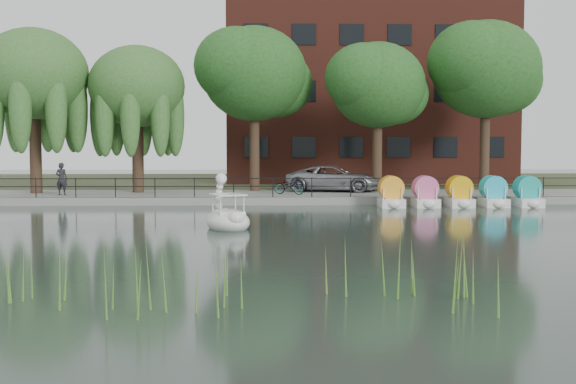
{
  "coord_description": "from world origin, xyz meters",
  "views": [
    {
      "loc": [
        -0.33,
        -23.52,
        3.23
      ],
      "look_at": [
        0.5,
        4.0,
        1.3
      ],
      "focal_mm": 45.0,
      "sensor_mm": 36.0,
      "label": 1
    }
  ],
  "objects_px": {
    "bicycle": "(289,185)",
    "pedestrian": "(62,176)",
    "swan_boat": "(227,217)",
    "minivan": "(333,176)"
  },
  "relations": [
    {
      "from": "minivan",
      "to": "bicycle",
      "type": "bearing_deg",
      "value": 142.1
    },
    {
      "from": "pedestrian",
      "to": "swan_boat",
      "type": "distance_m",
      "value": 15.05
    },
    {
      "from": "minivan",
      "to": "swan_boat",
      "type": "xyz_separation_m",
      "value": [
        -5.26,
        -14.13,
        -0.8
      ]
    },
    {
      "from": "minivan",
      "to": "pedestrian",
      "type": "bearing_deg",
      "value": 109.95
    },
    {
      "from": "minivan",
      "to": "bicycle",
      "type": "relative_size",
      "value": 3.54
    },
    {
      "from": "bicycle",
      "to": "pedestrian",
      "type": "distance_m",
      "value": 12.09
    },
    {
      "from": "pedestrian",
      "to": "swan_boat",
      "type": "height_order",
      "value": "pedestrian"
    },
    {
      "from": "swan_boat",
      "to": "pedestrian",
      "type": "bearing_deg",
      "value": 107.99
    },
    {
      "from": "minivan",
      "to": "swan_boat",
      "type": "height_order",
      "value": "minivan"
    },
    {
      "from": "bicycle",
      "to": "swan_boat",
      "type": "distance_m",
      "value": 12.17
    }
  ]
}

